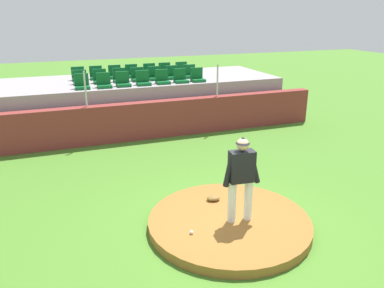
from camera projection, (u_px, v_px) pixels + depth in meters
The scene contains 30 objects.
ground_plane at pixel (229, 226), 7.88m from camera, with size 60.00×60.00×0.00m, color #467A27.
pitchers_mound at pixel (229, 222), 7.85m from camera, with size 3.34×3.34×0.19m, color #93602A.
pitcher at pixel (241, 173), 7.42m from camera, with size 0.79×0.30×1.78m.
baseball at pixel (192, 232), 7.26m from camera, with size 0.07×0.07×0.07m, color white.
fielding_glove at pixel (213, 198), 8.53m from camera, with size 0.30×0.20×0.11m, color brown.
brick_barrier at pixel (151, 120), 13.20m from camera, with size 12.67×0.40×1.29m, color maroon.
fence_post_left at pixel (85, 89), 12.10m from camera, with size 0.06×0.06×1.15m, color silver.
fence_post_right at pixel (217, 80), 13.62m from camera, with size 0.06×0.06×1.15m, color silver.
bleacher_platform at pixel (136, 100), 15.17m from camera, with size 11.05×3.79×1.71m, color gray.
stadium_chair_0 at pixel (82, 84), 12.95m from camera, with size 0.48×0.44×0.50m.
stadium_chair_1 at pixel (104, 83), 13.16m from camera, with size 0.48×0.44×0.50m.
stadium_chair_2 at pixel (123, 82), 13.40m from camera, with size 0.48×0.44×0.50m.
stadium_chair_3 at pixel (143, 80), 13.62m from camera, with size 0.48×0.44×0.50m.
stadium_chair_4 at pixel (162, 79), 13.88m from camera, with size 0.48×0.44×0.50m.
stadium_chair_5 at pixel (181, 78), 14.10m from camera, with size 0.48×0.44×0.50m.
stadium_chair_6 at pixel (197, 77), 14.30m from camera, with size 0.48×0.44×0.50m.
stadium_chair_7 at pixel (80, 80), 13.75m from camera, with size 0.48×0.44×0.50m.
stadium_chair_8 at pixel (100, 79), 13.97m from camera, with size 0.48×0.44×0.50m.
stadium_chair_9 at pixel (120, 78), 14.21m from camera, with size 0.48×0.44×0.50m.
stadium_chair_10 at pixel (138, 77), 14.42m from camera, with size 0.48×0.44×0.50m.
stadium_chair_11 at pixel (155, 76), 14.65m from camera, with size 0.48×0.44×0.50m.
stadium_chair_12 at pixel (173, 75), 14.88m from camera, with size 0.48×0.44×0.50m.
stadium_chair_13 at pixel (190, 74), 15.14m from camera, with size 0.48×0.44×0.50m.
stadium_chair_14 at pixel (78, 76), 14.55m from camera, with size 0.48×0.44×0.50m.
stadium_chair_15 at pixel (96, 75), 14.77m from camera, with size 0.48×0.44×0.50m.
stadium_chair_16 at pixel (115, 74), 15.00m from camera, with size 0.48×0.44×0.50m.
stadium_chair_17 at pixel (132, 73), 15.21m from camera, with size 0.48×0.44×0.50m.
stadium_chair_18 at pixel (150, 72), 15.47m from camera, with size 0.48×0.44×0.50m.
stadium_chair_19 at pixel (165, 71), 15.69m from camera, with size 0.48×0.44×0.50m.
stadium_chair_20 at pixel (182, 70), 15.93m from camera, with size 0.48×0.44×0.50m.
Camera 1 is at (-3.12, -6.16, 4.22)m, focal length 35.60 mm.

